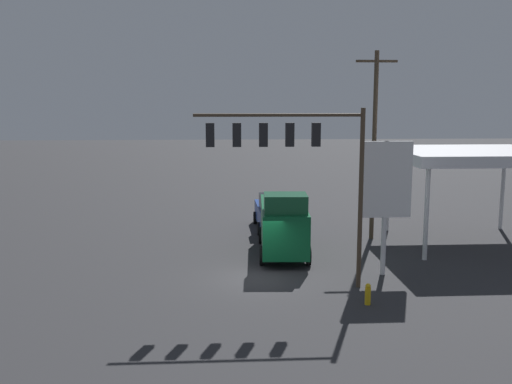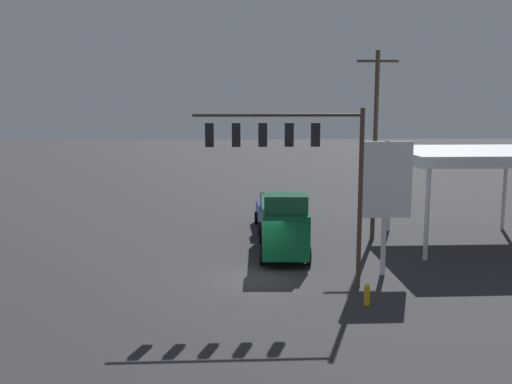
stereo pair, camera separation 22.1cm
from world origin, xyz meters
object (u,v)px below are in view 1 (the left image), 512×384
object	(u,v)px
pickup_parked	(273,212)
fire_hydrant	(368,294)
traffic_signal_assembly	(293,151)
utility_pole	(374,142)
price_sign	(386,184)
delivery_truck	(283,223)

from	to	relation	value
pickup_parked	fire_hydrant	world-z (taller)	pickup_parked
traffic_signal_assembly	pickup_parked	distance (m)	12.73
fire_hydrant	traffic_signal_assembly	bearing A→B (deg)	-38.57
traffic_signal_assembly	utility_pole	distance (m)	10.67
utility_pole	fire_hydrant	bearing A→B (deg)	74.60
traffic_signal_assembly	pickup_parked	bearing A→B (deg)	-91.11
utility_pole	price_sign	bearing A→B (deg)	79.44
price_sign	utility_pole	bearing A→B (deg)	-100.56
delivery_truck	pickup_parked	bearing A→B (deg)	-176.93
traffic_signal_assembly	pickup_parked	xyz separation A→B (m)	(-0.23, -11.73, -4.93)
delivery_truck	fire_hydrant	distance (m)	8.37
delivery_truck	fire_hydrant	bearing A→B (deg)	21.42
price_sign	delivery_truck	xyz separation A→B (m)	(4.33, -3.88, -2.64)
pickup_parked	fire_hydrant	size ratio (longest dim) A/B	5.94
traffic_signal_assembly	fire_hydrant	world-z (taller)	traffic_signal_assembly
utility_pole	pickup_parked	xyz separation A→B (m)	(5.65, -2.83, -4.68)
price_sign	delivery_truck	bearing A→B (deg)	-41.89
price_sign	fire_hydrant	distance (m)	5.84
traffic_signal_assembly	delivery_truck	world-z (taller)	traffic_signal_assembly
delivery_truck	fire_hydrant	size ratio (longest dim) A/B	7.86
delivery_truck	fire_hydrant	xyz separation A→B (m)	(-2.59, 7.86, -1.26)
delivery_truck	traffic_signal_assembly	bearing A→B (deg)	0.99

